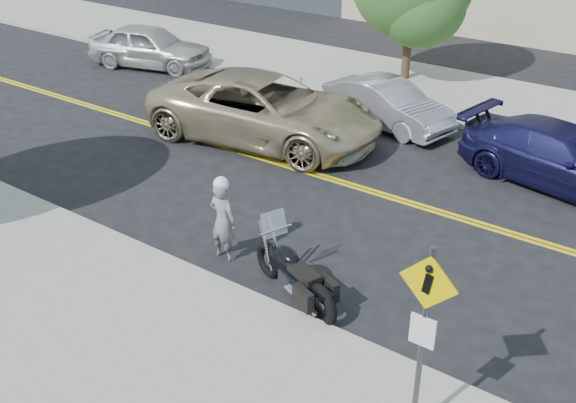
# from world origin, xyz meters

# --- Properties ---
(ground_plane) EXTENTS (120.00, 120.00, 0.00)m
(ground_plane) POSITION_xyz_m (0.00, 0.00, 0.00)
(ground_plane) COLOR black
(ground_plane) RESTS_ON ground
(sidewalk_near) EXTENTS (60.00, 5.00, 0.15)m
(sidewalk_near) POSITION_xyz_m (0.00, -7.50, 0.07)
(sidewalk_near) COLOR #9E9B91
(sidewalk_near) RESTS_ON ground_plane
(sidewalk_far) EXTENTS (60.00, 5.00, 0.15)m
(sidewalk_far) POSITION_xyz_m (0.00, 7.50, 0.07)
(sidewalk_far) COLOR #9E9B91
(sidewalk_far) RESTS_ON ground_plane
(pedestrian_sign) EXTENTS (0.78, 0.08, 3.00)m
(pedestrian_sign) POSITION_xyz_m (4.20, -6.31, 1.96)
(pedestrian_sign) COLOR #4C4C51
(pedestrian_sign) RESTS_ON sidewalk_near
(motorcyclist) EXTENTS (0.62, 0.41, 1.80)m
(motorcyclist) POSITION_xyz_m (-0.96, -4.26, 0.90)
(motorcyclist) COLOR #B1B1B6
(motorcyclist) RESTS_ON ground
(motorcycle) EXTENTS (2.51, 1.56, 1.46)m
(motorcycle) POSITION_xyz_m (0.97, -4.55, 0.73)
(motorcycle) COLOR black
(motorcycle) RESTS_ON ground
(suv) EXTENTS (6.89, 3.85, 1.82)m
(suv) POSITION_xyz_m (-3.97, 1.06, 0.91)
(suv) COLOR tan
(suv) RESTS_ON ground
(parked_car_white) EXTENTS (4.87, 2.96, 1.55)m
(parked_car_white) POSITION_xyz_m (-11.62, 4.15, 0.78)
(parked_car_white) COLOR beige
(parked_car_white) RESTS_ON ground
(parked_car_silver) EXTENTS (4.29, 2.30, 1.34)m
(parked_car_silver) POSITION_xyz_m (-1.71, 3.98, 0.67)
(parked_car_silver) COLOR #ADB0B6
(parked_car_silver) RESTS_ON ground
(parked_car_blue) EXTENTS (5.31, 2.89, 1.46)m
(parked_car_blue) POSITION_xyz_m (3.56, 2.97, 0.73)
(parked_car_blue) COLOR #19184A
(parked_car_blue) RESTS_ON ground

